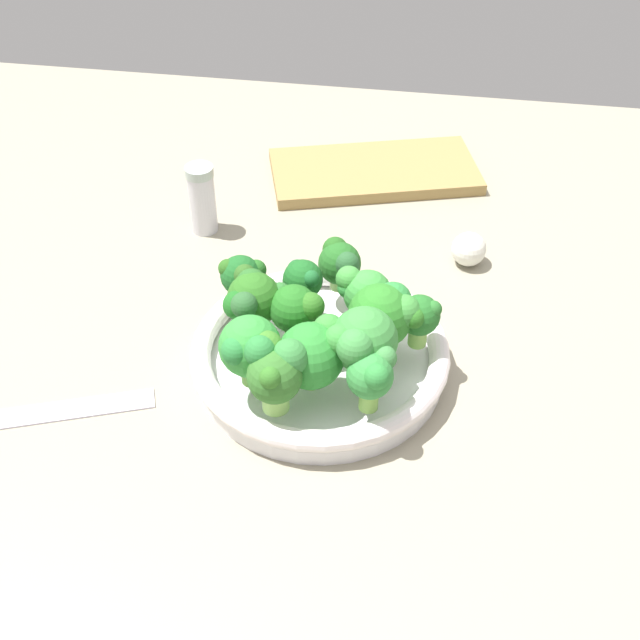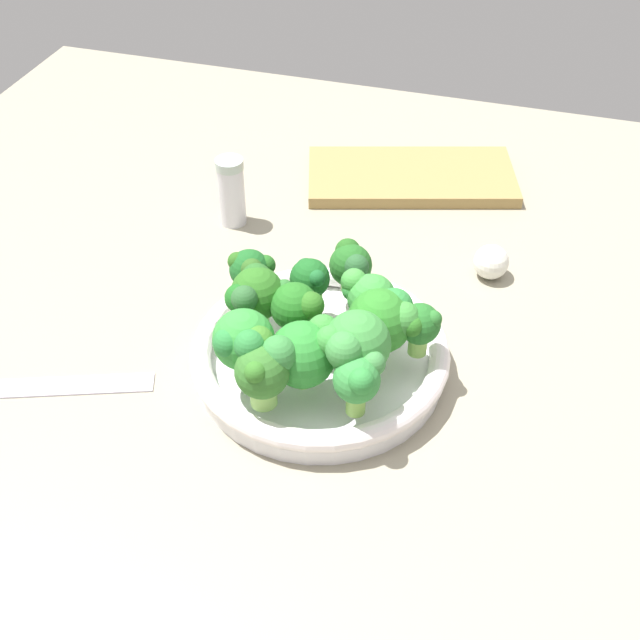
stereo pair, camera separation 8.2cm
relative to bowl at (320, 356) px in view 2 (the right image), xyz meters
The scene contains 18 objects.
ground_plane 4.19cm from the bowl, 166.81° to the left, with size 130.00×130.00×2.50cm, color gray.
bowl is the anchor object (origin of this frame).
broccoli_floret_0 7.91cm from the bowl, 117.16° to the left, with size 4.19×4.33×5.95cm.
broccoli_floret_1 9.40cm from the bowl, behind, with size 5.44×6.60×7.05cm.
broccoli_floret_2 10.59cm from the bowl, 85.89° to the left, with size 4.61×5.13×5.53cm.
broccoli_floret_3 8.32cm from the bowl, 89.63° to the right, with size 6.47×7.74×7.14cm.
broccoli_floret_4 9.40cm from the bowl, 44.93° to the right, with size 6.73×7.27×8.04cm.
broccoli_floret_5 7.89cm from the bowl, 46.70° to the left, with size 5.87×4.98×6.33cm.
broccoli_floret_6 11.36cm from the bowl, 106.53° to the right, with size 5.20×5.62×6.59cm.
broccoli_floret_7 11.48cm from the bowl, 153.68° to the left, with size 4.80×4.58×6.26cm.
broccoli_floret_8 6.54cm from the bowl, behind, with size 5.84×5.02×6.56cm.
broccoli_floret_9 10.81cm from the bowl, 127.90° to the right, with size 6.38×6.44×7.44cm.
broccoli_floret_10 11.15cm from the bowl, ahead, with size 4.68×4.51×5.81cm.
broccoli_floret_11 8.49cm from the bowl, ahead, with size 7.21×7.89×7.04cm.
broccoli_floret_12 11.77cm from the bowl, 53.13° to the right, with size 4.43×5.03×6.45cm.
cutting_board 38.91cm from the bowl, 88.10° to the left, with size 27.93×13.61×1.60cm, color #9E7D48.
garlic_bulb 25.52cm from the bowl, 55.23° to the left, with size 4.13×4.13×4.13cm, color white.
pepper_shaker 29.43cm from the bowl, 129.00° to the left, with size 3.50×3.50×9.03cm.
Camera 2 is at (20.61, -60.22, 61.09)cm, focal length 47.03 mm.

